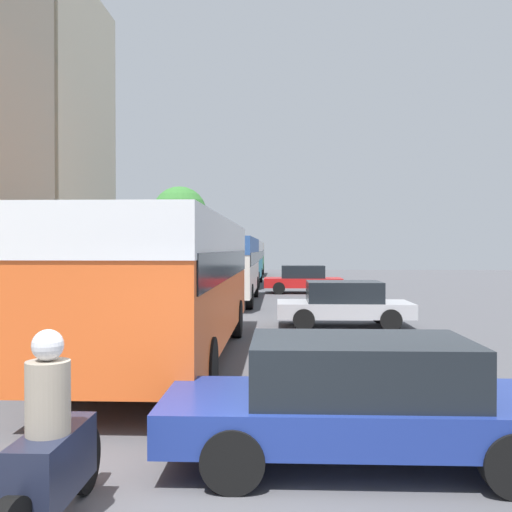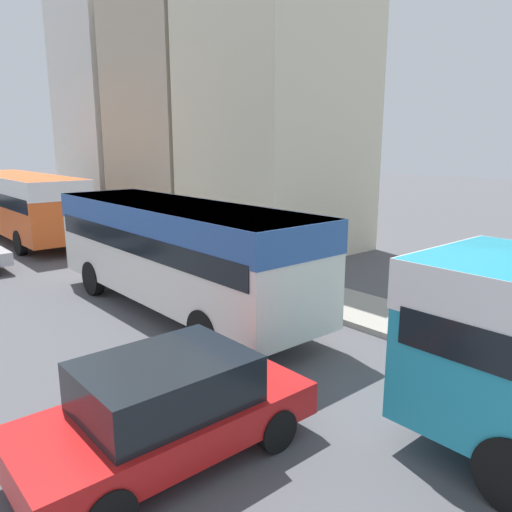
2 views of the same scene
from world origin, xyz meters
The scene contains 10 objects.
building_far_terrace centered at (-9.15, 16.10, 6.00)m, with size 5.90×6.29×12.01m.
bus_lead centered at (-1.55, 7.41, 1.95)m, with size 2.53×10.37×2.99m.
bus_following centered at (-1.56, 20.54, 1.87)m, with size 2.53×9.25×2.86m.
bus_third_in_line centered at (-1.77, 32.61, 1.87)m, with size 2.65×9.70×2.85m.
bus_rear centered at (-1.99, 45.53, 1.92)m, with size 2.67×9.32×2.95m.
motorcycle_behind_lead centered at (-1.18, -0.05, 0.68)m, with size 0.38×2.24×1.73m.
car_crossing centered at (2.01, 25.94, 0.78)m, with size 4.14×1.96×1.49m.
car_far_curb centered at (1.61, 1.65, 0.73)m, with size 4.37×1.83×1.39m.
car_distant centered at (2.70, 12.78, 0.73)m, with size 4.06×1.93×1.39m.
street_tree centered at (-5.21, 29.20, 4.44)m, with size 3.28×3.28×5.96m.
Camera 1 is at (0.70, -4.69, 2.39)m, focal length 40.00 mm.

